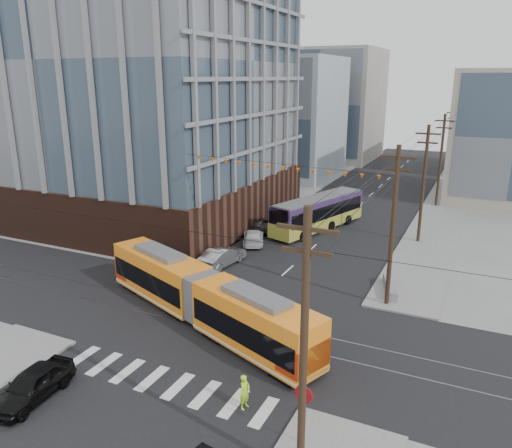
# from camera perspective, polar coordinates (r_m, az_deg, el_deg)

# --- Properties ---
(ground) EXTENTS (160.00, 160.00, 0.00)m
(ground) POSITION_cam_1_polar(r_m,az_deg,el_deg) (29.36, -6.90, -14.56)
(ground) COLOR slate
(office_building) EXTENTS (30.00, 25.00, 28.60)m
(office_building) POSITION_cam_1_polar(r_m,az_deg,el_deg) (56.77, -14.27, 15.22)
(office_building) COLOR #381E16
(office_building) RESTS_ON ground
(bg_bldg_nw_near) EXTENTS (18.00, 16.00, 18.00)m
(bg_bldg_nw_near) POSITION_cam_1_polar(r_m,az_deg,el_deg) (79.54, 2.49, 12.09)
(bg_bldg_nw_near) COLOR #8C99A5
(bg_bldg_nw_near) RESTS_ON ground
(bg_bldg_nw_far) EXTENTS (16.00, 18.00, 20.00)m
(bg_bldg_nw_far) POSITION_cam_1_polar(r_m,az_deg,el_deg) (97.29, 8.89, 13.31)
(bg_bldg_nw_far) COLOR gray
(bg_bldg_nw_far) RESTS_ON ground
(utility_pole_near) EXTENTS (0.30, 0.30, 11.00)m
(utility_pole_near) POSITION_cam_1_polar(r_m,az_deg,el_deg) (18.65, 5.46, -14.53)
(utility_pole_near) COLOR black
(utility_pole_near) RESTS_ON ground
(utility_pole_far) EXTENTS (0.30, 0.30, 11.00)m
(utility_pole_far) POSITION_cam_1_polar(r_m,az_deg,el_deg) (77.89, 21.43, 8.30)
(utility_pole_far) COLOR black
(utility_pole_far) RESTS_ON ground
(streetcar) EXTENTS (18.00, 9.27, 3.54)m
(streetcar) POSITION_cam_1_polar(r_m,az_deg,el_deg) (31.81, -6.03, -8.36)
(streetcar) COLOR orange
(streetcar) RESTS_ON ground
(city_bus) EXTENTS (6.36, 12.60, 3.51)m
(city_bus) POSITION_cam_1_polar(r_m,az_deg,el_deg) (51.22, 7.09, 1.28)
(city_bus) COLOR #392350
(city_bus) RESTS_ON ground
(black_sedan) EXTENTS (2.14, 4.64, 1.54)m
(black_sedan) POSITION_cam_1_polar(r_m,az_deg,el_deg) (27.57, -24.19, -16.41)
(black_sedan) COLOR black
(black_sedan) RESTS_ON ground
(parked_car_silver) EXTENTS (2.33, 4.98, 1.58)m
(parked_car_silver) POSITION_cam_1_polar(r_m,az_deg,el_deg) (41.50, -3.88, -3.70)
(parked_car_silver) COLOR gray
(parked_car_silver) RESTS_ON ground
(parked_car_white) EXTENTS (3.60, 4.96, 1.33)m
(parked_car_white) POSITION_cam_1_polar(r_m,az_deg,el_deg) (46.74, -0.31, -1.47)
(parked_car_white) COLOR silver
(parked_car_white) RESTS_ON ground
(parked_car_grey) EXTENTS (3.19, 5.43, 1.42)m
(parked_car_grey) POSITION_cam_1_polar(r_m,az_deg,el_deg) (50.86, 2.12, 0.06)
(parked_car_grey) COLOR #555556
(parked_car_grey) RESTS_ON ground
(pedestrian) EXTENTS (0.51, 0.69, 1.74)m
(pedestrian) POSITION_cam_1_polar(r_m,az_deg,el_deg) (24.71, -1.29, -18.63)
(pedestrian) COLOR #B4FF25
(pedestrian) RESTS_ON ground
(stop_sign) EXTENTS (0.97, 0.97, 2.80)m
(stop_sign) POSITION_cam_1_polar(r_m,az_deg,el_deg) (22.40, 5.40, -21.25)
(stop_sign) COLOR #9D0F15
(stop_sign) RESTS_ON ground
(jersey_barrier) EXTENTS (2.04, 4.00, 0.78)m
(jersey_barrier) POSITION_cam_1_polar(r_m,az_deg,el_deg) (37.71, 15.05, -7.04)
(jersey_barrier) COLOR gray
(jersey_barrier) RESTS_ON ground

